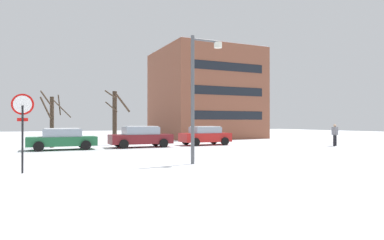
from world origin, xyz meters
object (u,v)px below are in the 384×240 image
(parked_car_red, at_px, (205,135))
(pedestrian_crossing, at_px, (335,133))
(parked_car_green, at_px, (62,139))
(stop_sign, at_px, (23,117))
(street_lamp, at_px, (198,86))
(parked_car_maroon, at_px, (141,137))

(parked_car_red, bearing_deg, pedestrian_crossing, -31.86)
(parked_car_green, bearing_deg, pedestrian_crossing, -14.64)
(stop_sign, distance_m, pedestrian_crossing, 22.22)
(street_lamp, relative_size, parked_car_green, 1.29)
(stop_sign, relative_size, parked_car_maroon, 0.64)
(street_lamp, xyz_separation_m, parked_car_maroon, (0.60, 10.74, -2.65))
(stop_sign, height_order, street_lamp, street_lamp)
(stop_sign, relative_size, parked_car_green, 0.65)
(parked_car_green, xyz_separation_m, pedestrian_crossing, (19.34, -5.05, 0.25))
(parked_car_red, distance_m, pedestrian_crossing, 10.03)
(parked_car_green, xyz_separation_m, parked_car_maroon, (5.41, 0.05, 0.05))
(stop_sign, bearing_deg, street_lamp, -0.78)
(stop_sign, bearing_deg, parked_car_red, 39.86)
(stop_sign, relative_size, parked_car_red, 0.72)
(stop_sign, distance_m, street_lamp, 7.11)
(stop_sign, height_order, parked_car_green, stop_sign)
(stop_sign, xyz_separation_m, street_lamp, (6.97, -0.09, 1.43))
(street_lamp, bearing_deg, pedestrian_crossing, 21.21)
(street_lamp, relative_size, parked_car_red, 1.42)
(street_lamp, height_order, parked_car_green, street_lamp)
(pedestrian_crossing, bearing_deg, stop_sign, -165.54)
(parked_car_green, distance_m, parked_car_maroon, 5.41)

